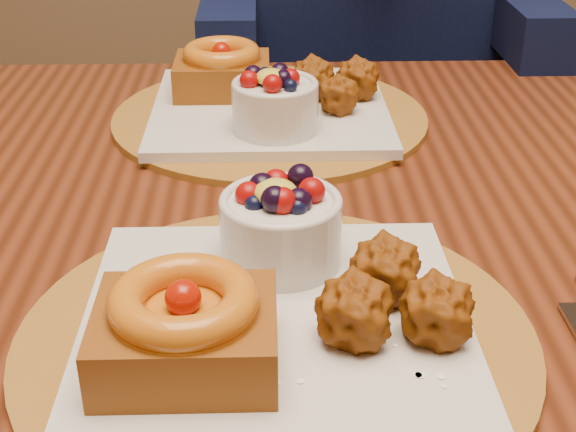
% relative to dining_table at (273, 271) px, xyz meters
% --- Properties ---
extents(dining_table, '(1.60, 0.90, 0.76)m').
position_rel_dining_table_xyz_m(dining_table, '(0.00, 0.00, 0.00)').
color(dining_table, '#3A180A').
rests_on(dining_table, ground).
extents(place_setting_near, '(0.38, 0.38, 0.09)m').
position_rel_dining_table_xyz_m(place_setting_near, '(-0.00, -0.21, 0.11)').
color(place_setting_near, brown).
rests_on(place_setting_near, dining_table).
extents(place_setting_far, '(0.38, 0.38, 0.09)m').
position_rel_dining_table_xyz_m(place_setting_far, '(-0.00, 0.21, 0.10)').
color(place_setting_far, brown).
rests_on(place_setting_far, dining_table).
extents(chair_far, '(0.50, 0.50, 0.80)m').
position_rel_dining_table_xyz_m(chair_far, '(0.12, 0.71, -0.23)').
color(chair_far, black).
rests_on(chair_far, ground).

